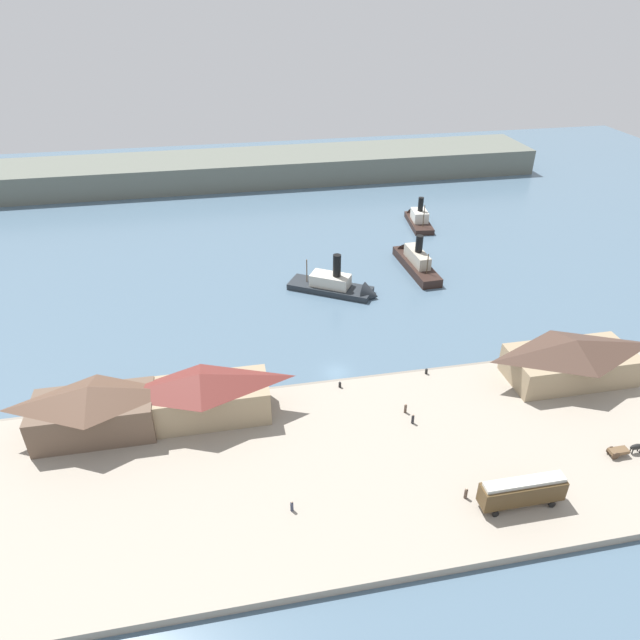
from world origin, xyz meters
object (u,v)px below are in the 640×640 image
Objects in this scene: pedestrian_near_west_shed at (405,408)px; pedestrian_at_waters_edge at (466,493)px; ferry_shed_west_terminal at (572,359)px; pedestrian_walking_west at (292,506)px; street_tram at (522,491)px; ferry_near_quay at (414,260)px; ferry_shed_customs_shed at (93,409)px; ferry_shed_east_terminal at (202,395)px; mooring_post_west at (426,371)px; ferry_outer_harbor at (341,287)px; pedestrian_near_cart at (413,419)px; ferry_approaching_east at (418,218)px; horse_cart at (626,449)px; mooring_post_east at (340,385)px.

pedestrian_at_waters_edge is (2.27, -17.28, 0.02)m from pedestrian_near_west_shed.
ferry_shed_west_terminal reaches higher than pedestrian_walking_west.
street_tram is 70.83m from ferry_near_quay.
ferry_shed_customs_shed is at bearing 155.80° from street_tram.
mooring_post_west is (36.50, 3.77, -3.52)m from ferry_shed_east_terminal.
ferry_outer_harbor is (-9.03, 60.84, -2.27)m from street_tram.
ferry_near_quay reaches higher than pedestrian_at_waters_edge.
ferry_shed_west_terminal is at bearing -77.71° from ferry_near_quay.
ferry_approaching_east is (28.54, 78.92, -0.50)m from pedestrian_near_cart.
ferry_near_quay is 1.31× the size of ferry_approaching_east.
horse_cart reaches higher than pedestrian_walking_west.
ferry_shed_west_terminal is 12.26× the size of pedestrian_near_cart.
ferry_shed_east_terminal reaches higher than mooring_post_east.
pedestrian_near_west_shed is (19.68, 15.07, 0.02)m from pedestrian_walking_west.
pedestrian_near_west_shed is 0.08× the size of ferry_near_quay.
ferry_shed_west_terminal is 23.33m from mooring_post_west.
ferry_shed_west_terminal is (58.96, -1.64, -0.25)m from ferry_shed_east_terminal.
pedestrian_at_waters_edge is (32.21, -22.27, -3.19)m from ferry_shed_east_terminal.
horse_cart is at bearing -18.66° from ferry_shed_east_terminal.
ferry_shed_east_terminal is 31.32m from pedestrian_near_cart.
mooring_post_west is 0.05× the size of ferry_outer_harbor.
ferry_shed_west_terminal is at bearing 48.12° from street_tram.
mooring_post_west is (4.29, 26.03, -0.33)m from pedestrian_at_waters_edge.
mooring_post_east is at bearing 147.91° from horse_cart.
street_tram reaches higher than mooring_post_east.
mooring_post_west is (51.76, 4.22, -3.69)m from ferry_shed_customs_shed.
mooring_post_east is at bearing 5.35° from ferry_shed_customs_shed.
mooring_post_east is 34.18m from ferry_outer_harbor.
ferry_shed_east_terminal reaches higher than street_tram.
mooring_post_west is (-22.46, 5.40, -3.27)m from ferry_shed_west_terminal.
horse_cart is at bearing -82.65° from ferry_near_quay.
ferry_shed_east_terminal is at bearing 147.39° from street_tram.
mooring_post_east is at bearing 136.43° from pedestrian_near_west_shed.
mooring_post_west is 1.00× the size of mooring_post_east.
pedestrian_walking_west is at bearing -37.51° from ferry_shed_customs_shed.
mooring_post_east is (-10.65, 25.26, -0.33)m from pedestrian_at_waters_edge.
ferry_shed_west_terminal is 29.46m from pedestrian_near_cart.
pedestrian_walking_west is 1.80× the size of mooring_post_west.
pedestrian_near_west_shed is at bearing -43.57° from mooring_post_east.
mooring_post_east is (-8.69, 10.49, -0.31)m from pedestrian_near_cart.
street_tram reaches higher than pedestrian_near_west_shed.
ferry_outer_harbor is at bearing 98.44° from street_tram.
mooring_post_east is 50.42m from ferry_near_quay.
ferry_shed_west_terminal reaches higher than pedestrian_near_west_shed.
mooring_post_west is 43.47m from ferry_near_quay.
horse_cart is 3.26× the size of pedestrian_at_waters_edge.
ferry_shed_customs_shed is at bearing -135.85° from ferry_approaching_east.
ferry_near_quay is (18.46, 52.98, -0.23)m from pedestrian_near_cart.
ferry_shed_east_terminal is at bearing 145.34° from pedestrian_at_waters_edge.
street_tram is at bearing -86.16° from mooring_post_west.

